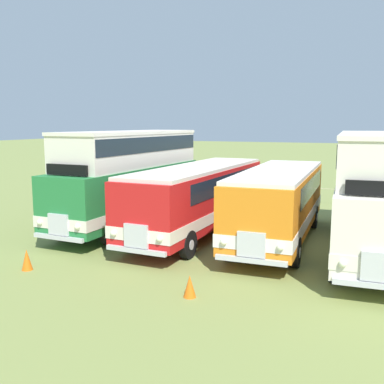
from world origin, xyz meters
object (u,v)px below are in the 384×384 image
at_px(bus_second_in_row, 199,194).
at_px(cone_mid_row, 27,260).
at_px(bus_fourth_in_row, 373,187).
at_px(cone_near_end, 190,286).
at_px(bus_third_in_row, 279,199).
at_px(bus_first_in_row, 130,174).

height_order(bus_second_in_row, cone_mid_row, bus_second_in_row).
distance_m(bus_fourth_in_row, cone_near_end, 8.52).
relative_size(bus_second_in_row, bus_third_in_row, 1.09).
relative_size(bus_first_in_row, bus_fourth_in_row, 0.89).
bearing_deg(bus_first_in_row, cone_near_end, -49.88).
xyz_separation_m(bus_first_in_row, cone_mid_row, (0.06, -6.98, -2.12)).
bearing_deg(bus_third_in_row, cone_mid_row, -135.44).
height_order(bus_third_in_row, cone_mid_row, bus_third_in_row).
height_order(cone_near_end, cone_mid_row, cone_mid_row).
bearing_deg(bus_fourth_in_row, bus_third_in_row, 177.67).
height_order(bus_first_in_row, bus_second_in_row, bus_first_in_row).
relative_size(bus_first_in_row, cone_mid_row, 14.25).
xyz_separation_m(bus_fourth_in_row, cone_near_end, (-4.60, -6.85, -2.16)).
xyz_separation_m(bus_second_in_row, cone_mid_row, (-3.46, -6.90, -1.41)).
distance_m(bus_first_in_row, bus_third_in_row, 7.08).
distance_m(bus_first_in_row, bus_fourth_in_row, 10.57).
bearing_deg(bus_second_in_row, cone_near_end, -70.75).
height_order(bus_first_in_row, cone_near_end, bus_first_in_row).
xyz_separation_m(bus_second_in_row, bus_third_in_row, (3.52, -0.02, -0.00)).
bearing_deg(bus_second_in_row, bus_third_in_row, -0.34).
bearing_deg(cone_mid_row, bus_fourth_in_row, 32.66).
relative_size(bus_third_in_row, cone_mid_row, 14.07).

